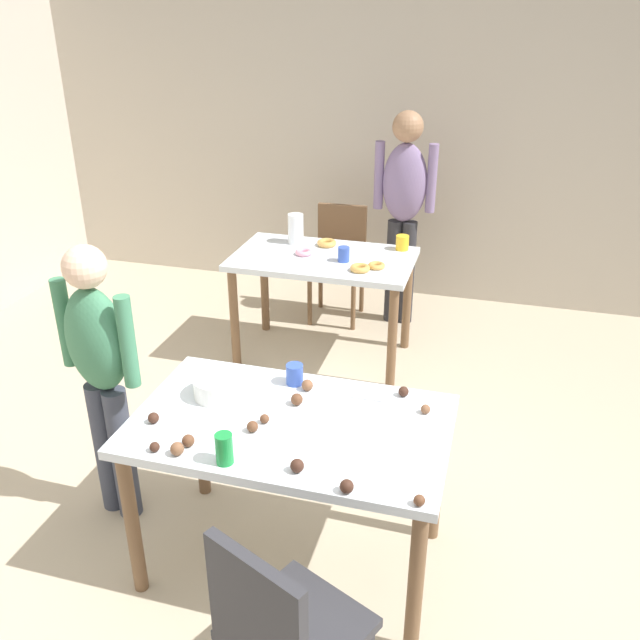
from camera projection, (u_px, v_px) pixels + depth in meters
name	position (u px, v px, depth m)	size (l,w,h in m)	color
ground_plane	(304.00, 556.00, 3.08)	(6.40, 6.40, 0.00)	tan
wall_back	(421.00, 138.00, 5.29)	(6.40, 0.10, 2.60)	#BCB2A3
dining_table_near	(291.00, 441.00, 2.77)	(1.28, 0.77, 0.75)	silver
dining_table_far	(323.00, 271.00, 4.51)	(1.19, 0.71, 0.75)	silver
chair_near_table	(281.00, 630.00, 2.13)	(0.53, 0.53, 0.87)	#2D2D33
chair_far_table	(339.00, 255.00, 5.21)	(0.41, 0.41, 0.87)	brown
person_girl_near	(100.00, 365.00, 3.01)	(0.45, 0.27, 1.38)	#383D4C
person_adult_far	(404.00, 200.00, 4.90)	(0.45, 0.22, 1.60)	#28282D
mixing_bowl	(218.00, 387.00, 2.89)	(0.21, 0.21, 0.09)	white
soda_can	(224.00, 449.00, 2.46)	(0.07, 0.07, 0.12)	#198438
fork_near	(368.00, 399.00, 2.88)	(0.17, 0.02, 0.01)	silver
cup_near_0	(295.00, 374.00, 2.98)	(0.08, 0.08, 0.09)	#3351B2
cake_ball_0	(347.00, 486.00, 2.33)	(0.05, 0.05, 0.05)	#3D2319
cake_ball_1	(297.00, 399.00, 2.83)	(0.05, 0.05, 0.05)	brown
cake_ball_2	(297.00, 466.00, 2.43)	(0.05, 0.05, 0.05)	#3D2319
cake_ball_3	(153.00, 418.00, 2.71)	(0.05, 0.05, 0.05)	#3D2319
cake_ball_4	(426.00, 409.00, 2.77)	(0.04, 0.04, 0.04)	brown
cake_ball_5	(155.00, 447.00, 2.54)	(0.04, 0.04, 0.04)	#3D2319
cake_ball_6	(307.00, 385.00, 2.94)	(0.05, 0.05, 0.05)	brown
cake_ball_7	(265.00, 419.00, 2.71)	(0.04, 0.04, 0.04)	brown
cake_ball_8	(252.00, 427.00, 2.66)	(0.05, 0.05, 0.05)	brown
cake_ball_9	(419.00, 500.00, 2.27)	(0.04, 0.04, 0.04)	brown
cake_ball_10	(404.00, 392.00, 2.89)	(0.04, 0.04, 0.04)	#3D2319
cake_ball_11	(177.00, 449.00, 2.52)	(0.05, 0.05, 0.05)	brown
cake_ball_12	(188.00, 441.00, 2.57)	(0.05, 0.05, 0.05)	brown
pitcher_far	(296.00, 229.00, 4.66)	(0.11, 0.11, 0.21)	white
cup_far_0	(402.00, 243.00, 4.56)	(0.09, 0.09, 0.10)	yellow
cup_far_1	(344.00, 254.00, 4.36)	(0.08, 0.08, 0.10)	#3351B2
donut_far_0	(360.00, 268.00, 4.22)	(0.13, 0.13, 0.04)	gold
donut_far_1	(377.00, 266.00, 4.26)	(0.11, 0.11, 0.03)	gold
donut_far_2	(327.00, 243.00, 4.64)	(0.13, 0.13, 0.04)	gold
donut_far_3	(304.00, 252.00, 4.48)	(0.12, 0.12, 0.03)	pink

